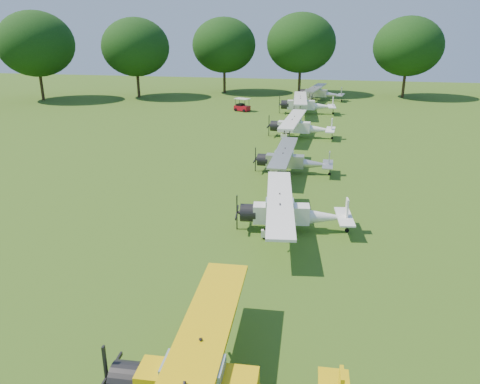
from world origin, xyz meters
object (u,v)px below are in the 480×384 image
(aircraft_4, at_px, (291,159))
(golf_cart, at_px, (242,107))
(aircraft_3, at_px, (290,211))
(aircraft_7, at_px, (320,92))
(aircraft_5, at_px, (299,125))
(aircraft_6, at_px, (305,103))

(aircraft_4, height_order, golf_cart, aircraft_4)
(aircraft_3, xyz_separation_m, aircraft_4, (-0.94, 10.79, -0.07))
(aircraft_7, height_order, golf_cart, aircraft_7)
(aircraft_5, bearing_deg, golf_cart, 124.07)
(aircraft_4, distance_m, golf_cart, 28.08)
(aircraft_6, distance_m, aircraft_7, 12.12)
(aircraft_4, bearing_deg, aircraft_6, 91.54)
(aircraft_5, distance_m, aircraft_7, 25.85)
(aircraft_7, bearing_deg, aircraft_6, -87.78)
(aircraft_5, bearing_deg, aircraft_3, -84.07)
(aircraft_5, distance_m, golf_cart, 16.66)
(aircraft_5, bearing_deg, aircraft_7, 90.25)
(aircraft_3, height_order, aircraft_4, aircraft_3)
(aircraft_7, bearing_deg, golf_cart, -121.28)
(aircraft_5, xyz_separation_m, aircraft_6, (-0.24, 13.79, 0.09))
(aircraft_3, distance_m, aircraft_4, 10.83)
(aircraft_4, relative_size, aircraft_7, 0.87)
(aircraft_3, relative_size, aircraft_6, 0.88)
(aircraft_7, distance_m, golf_cart, 15.20)
(aircraft_4, bearing_deg, aircraft_7, 89.04)
(aircraft_3, xyz_separation_m, aircraft_5, (-1.24, 23.18, 0.07))
(aircraft_5, xyz_separation_m, aircraft_7, (1.17, 25.83, 0.01))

